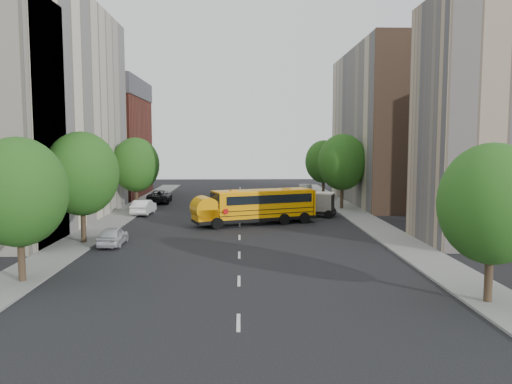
{
  "coord_description": "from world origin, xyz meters",
  "views": [
    {
      "loc": [
        0.11,
        -39.12,
        7.06
      ],
      "look_at": [
        1.37,
        2.0,
        3.05
      ],
      "focal_mm": 35.0,
      "sensor_mm": 36.0,
      "label": 1
    }
  ],
  "objects_px": {
    "parked_car_2": "(160,196)",
    "street_tree_5": "(324,162)",
    "street_tree_1": "(82,174)",
    "parked_car_1": "(144,207)",
    "safari_truck": "(307,203)",
    "street_tree_4": "(342,162)",
    "street_tree_0": "(18,192)",
    "parked_car_5": "(305,190)",
    "street_tree_2": "(136,165)",
    "parked_car_0": "(113,236)",
    "school_bus": "(254,205)",
    "street_tree_3": "(492,204)",
    "tower_crane": "(468,12)"
  },
  "relations": [
    {
      "from": "street_tree_1",
      "to": "parked_car_5",
      "type": "relative_size",
      "value": 1.66
    },
    {
      "from": "street_tree_4",
      "to": "school_bus",
      "type": "bearing_deg",
      "value": -134.5
    },
    {
      "from": "street_tree_0",
      "to": "safari_truck",
      "type": "bearing_deg",
      "value": 52.73
    },
    {
      "from": "street_tree_3",
      "to": "parked_car_0",
      "type": "distance_m",
      "value": 24.17
    },
    {
      "from": "street_tree_4",
      "to": "street_tree_2",
      "type": "bearing_deg",
      "value": 180.0
    },
    {
      "from": "street_tree_2",
      "to": "parked_car_2",
      "type": "distance_m",
      "value": 7.88
    },
    {
      "from": "street_tree_0",
      "to": "street_tree_4",
      "type": "distance_m",
      "value": 35.61
    },
    {
      "from": "street_tree_2",
      "to": "street_tree_4",
      "type": "relative_size",
      "value": 0.95
    },
    {
      "from": "parked_car_1",
      "to": "school_bus",
      "type": "bearing_deg",
      "value": 153.13
    },
    {
      "from": "street_tree_2",
      "to": "parked_car_0",
      "type": "distance_m",
      "value": 19.25
    },
    {
      "from": "tower_crane",
      "to": "parked_car_0",
      "type": "bearing_deg",
      "value": -140.09
    },
    {
      "from": "street_tree_1",
      "to": "street_tree_3",
      "type": "xyz_separation_m",
      "value": [
        22.0,
        -14.0,
        -0.5
      ]
    },
    {
      "from": "street_tree_1",
      "to": "street_tree_4",
      "type": "height_order",
      "value": "street_tree_4"
    },
    {
      "from": "street_tree_4",
      "to": "parked_car_0",
      "type": "bearing_deg",
      "value": -136.69
    },
    {
      "from": "tower_crane",
      "to": "street_tree_1",
      "type": "xyz_separation_m",
      "value": [
        -41.25,
        -32.0,
        -19.52
      ]
    },
    {
      "from": "street_tree_1",
      "to": "street_tree_2",
      "type": "height_order",
      "value": "street_tree_1"
    },
    {
      "from": "street_tree_5",
      "to": "parked_car_0",
      "type": "xyz_separation_m",
      "value": [
        -19.8,
        -30.67,
        -4.04
      ]
    },
    {
      "from": "parked_car_5",
      "to": "parked_car_1",
      "type": "bearing_deg",
      "value": -133.13
    },
    {
      "from": "street_tree_4",
      "to": "parked_car_2",
      "type": "height_order",
      "value": "street_tree_4"
    },
    {
      "from": "parked_car_0",
      "to": "parked_car_1",
      "type": "xyz_separation_m",
      "value": [
        -0.8,
        15.23,
        0.08
      ]
    },
    {
      "from": "parked_car_2",
      "to": "street_tree_5",
      "type": "bearing_deg",
      "value": -166.99
    },
    {
      "from": "street_tree_4",
      "to": "street_tree_1",
      "type": "bearing_deg",
      "value": -140.71
    },
    {
      "from": "street_tree_3",
      "to": "street_tree_2",
      "type": "bearing_deg",
      "value": 124.51
    },
    {
      "from": "parked_car_5",
      "to": "parked_car_2",
      "type": "bearing_deg",
      "value": -155.18
    },
    {
      "from": "parked_car_0",
      "to": "tower_crane",
      "type": "bearing_deg",
      "value": -140.9
    },
    {
      "from": "tower_crane",
      "to": "parked_car_5",
      "type": "bearing_deg",
      "value": -178.77
    },
    {
      "from": "school_bus",
      "to": "parked_car_0",
      "type": "xyz_separation_m",
      "value": [
        -10.1,
        -8.79,
        -1.06
      ]
    },
    {
      "from": "parked_car_1",
      "to": "safari_truck",
      "type": "bearing_deg",
      "value": 178.51
    },
    {
      "from": "tower_crane",
      "to": "parked_car_2",
      "type": "distance_m",
      "value": 46.96
    },
    {
      "from": "safari_truck",
      "to": "parked_car_0",
      "type": "bearing_deg",
      "value": -117.15
    },
    {
      "from": "street_tree_4",
      "to": "street_tree_5",
      "type": "xyz_separation_m",
      "value": [
        -0.0,
        12.0,
        -0.37
      ]
    },
    {
      "from": "street_tree_2",
      "to": "street_tree_4",
      "type": "bearing_deg",
      "value": 0.0
    },
    {
      "from": "street_tree_1",
      "to": "parked_car_1",
      "type": "xyz_separation_m",
      "value": [
        1.4,
        14.56,
        -4.21
      ]
    },
    {
      "from": "street_tree_5",
      "to": "safari_truck",
      "type": "bearing_deg",
      "value": -104.69
    },
    {
      "from": "street_tree_2",
      "to": "parked_car_0",
      "type": "relative_size",
      "value": 1.97
    },
    {
      "from": "safari_truck",
      "to": "parked_car_1",
      "type": "bearing_deg",
      "value": -164.17
    },
    {
      "from": "street_tree_4",
      "to": "parked_car_2",
      "type": "bearing_deg",
      "value": 162.21
    },
    {
      "from": "street_tree_4",
      "to": "street_tree_0",
      "type": "bearing_deg",
      "value": -128.16
    },
    {
      "from": "school_bus",
      "to": "parked_car_2",
      "type": "xyz_separation_m",
      "value": [
        -10.9,
        16.49,
        -0.96
      ]
    },
    {
      "from": "street_tree_5",
      "to": "parked_car_0",
      "type": "height_order",
      "value": "street_tree_5"
    },
    {
      "from": "street_tree_3",
      "to": "tower_crane",
      "type": "bearing_deg",
      "value": 67.29
    },
    {
      "from": "street_tree_1",
      "to": "street_tree_2",
      "type": "xyz_separation_m",
      "value": [
        0.0,
        18.0,
        -0.12
      ]
    },
    {
      "from": "parked_car_1",
      "to": "street_tree_2",
      "type": "bearing_deg",
      "value": -64.17
    },
    {
      "from": "safari_truck",
      "to": "street_tree_1",
      "type": "bearing_deg",
      "value": -122.29
    },
    {
      "from": "tower_crane",
      "to": "safari_truck",
      "type": "height_order",
      "value": "tower_crane"
    },
    {
      "from": "street_tree_0",
      "to": "parked_car_0",
      "type": "height_order",
      "value": "street_tree_0"
    },
    {
      "from": "street_tree_0",
      "to": "parked_car_0",
      "type": "bearing_deg",
      "value": 76.74
    },
    {
      "from": "tower_crane",
      "to": "street_tree_1",
      "type": "bearing_deg",
      "value": -142.2
    },
    {
      "from": "tower_crane",
      "to": "street_tree_2",
      "type": "distance_m",
      "value": 47.79
    },
    {
      "from": "parked_car_5",
      "to": "safari_truck",
      "type": "bearing_deg",
      "value": -92.77
    }
  ]
}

